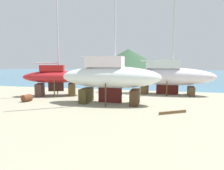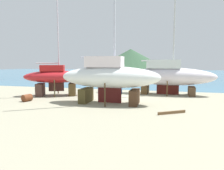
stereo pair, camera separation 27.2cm
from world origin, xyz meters
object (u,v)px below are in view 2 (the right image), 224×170
barrel_ochre (27,98)px  sailboat_far_slipway (168,76)px  sailboat_mid_port (56,77)px  barrel_rust_far (101,89)px  sailboat_small_center (109,77)px  worker (121,86)px

barrel_ochre → sailboat_far_slipway: bearing=30.9°
sailboat_mid_port → barrel_rust_far: sailboat_mid_port is taller
sailboat_small_center → sailboat_mid_port: 7.50m
sailboat_far_slipway → worker: 5.60m
barrel_ochre → worker: bearing=42.6°
sailboat_mid_port → barrel_ochre: (-0.91, -3.85, -1.72)m
sailboat_far_slipway → barrel_ochre: (-13.03, -7.79, -1.86)m
sailboat_small_center → sailboat_far_slipway: sailboat_small_center is taller
worker → barrel_rust_far: 2.66m
sailboat_small_center → barrel_rust_far: 7.24m
sailboat_small_center → worker: 6.17m
barrel_rust_far → barrel_ochre: barrel_rust_far is taller
sailboat_small_center → sailboat_far_slipway: 8.52m
worker → sailboat_mid_port: bearing=-62.6°
sailboat_mid_port → worker: sailboat_mid_port is taller
worker → barrel_rust_far: bearing=-96.1°
worker → barrel_ochre: worker is taller
barrel_rust_far → sailboat_small_center: bearing=-66.3°
sailboat_far_slipway → barrel_ochre: 15.29m
sailboat_mid_port → sailboat_small_center: bearing=-43.4°
sailboat_small_center → worker: bearing=91.5°
sailboat_far_slipway → barrel_rust_far: 8.19m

